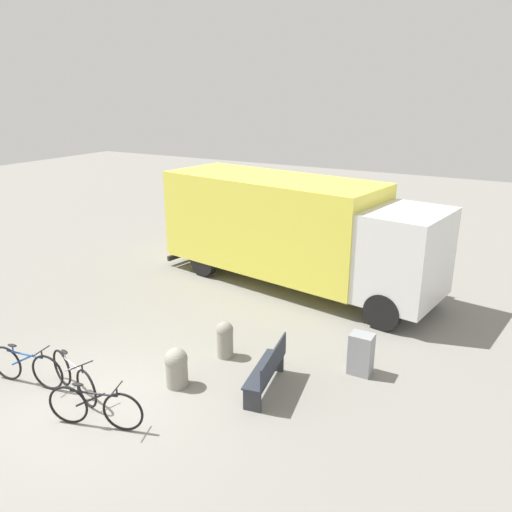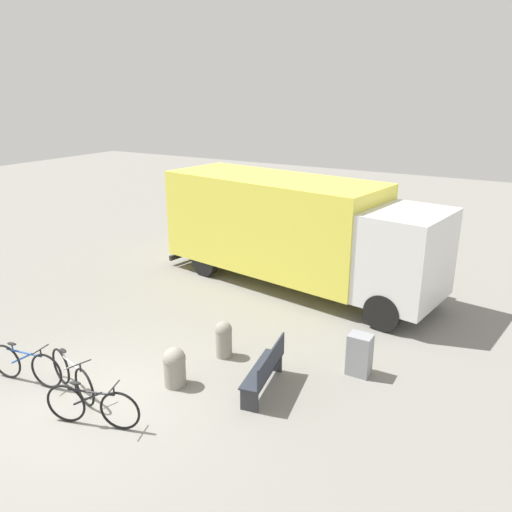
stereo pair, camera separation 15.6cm
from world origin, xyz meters
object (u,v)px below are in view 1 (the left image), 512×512
Objects in this scene: delivery_truck at (292,228)px; park_bench at (269,368)px; bicycle_near at (26,367)px; bicycle_far at (95,407)px; bollard_near_bench at (177,366)px; bicycle_middle at (74,376)px; utility_box at (361,354)px; bollard_far_bench at (225,338)px.

delivery_truck is 5.45× the size of park_bench.
bicycle_far is at bearing -17.12° from bicycle_near.
bollard_near_bench is at bearing 57.84° from bicycle_far.
bicycle_middle is 1.94× the size of utility_box.
park_bench is 1.98× the size of bollard_near_bench.
utility_box is at bearing -39.46° from delivery_truck.
utility_box is at bearing 15.92° from bollard_far_bench.
park_bench is 1.82m from bollard_near_bench.
bollard_far_bench is (0.21, 1.43, 0.02)m from bollard_near_bench.
bicycle_near is 4.02m from bollard_far_bench.
bollard_near_bench is at bearing -143.47° from utility_box.
park_bench is at bearing 17.32° from bicycle_near.
bicycle_middle is at bearing -141.38° from bollard_near_bench.
bicycle_far is at bearing -8.64° from bicycle_middle.
delivery_truck is 10.80× the size of bollard_near_bench.
bicycle_far is 1.77m from bollard_near_bench.
bicycle_near and bicycle_middle have the same top height.
park_bench is at bearing 47.51° from bicycle_middle.
delivery_truck is 6.23m from bollard_near_bench.
park_bench is 1.94× the size of bollard_far_bench.
delivery_truck reaches higher than bicycle_middle.
utility_box reaches higher than bicycle_near.
delivery_truck reaches higher than utility_box.
park_bench is at bearing -25.54° from bollard_far_bench.
utility_box is at bearing 36.53° from bollard_near_bench.
bicycle_far is at bearing 129.40° from park_bench.
bicycle_near reaches higher than bollard_near_bench.
park_bench is 0.94× the size of bicycle_middle.
bollard_near_bench is 1.45m from bollard_far_bench.
bollard_near_bench is at bearing -77.40° from delivery_truck.
utility_box is (3.02, 2.24, 0.01)m from bollard_near_bench.
bicycle_middle is 1.01× the size of bicycle_far.
utility_box is (4.54, 3.45, 0.05)m from bicycle_middle.
bollard_far_bench is (2.83, 2.86, 0.05)m from bicycle_near.
bicycle_near is at bearing 106.58° from park_bench.
park_bench is 1.82× the size of utility_box.
bicycle_near and bicycle_far have the same top height.
bicycle_near is at bearing -151.43° from bollard_near_bench.
bicycle_near is 2.15× the size of bollard_near_bench.
park_bench is (2.06, -5.33, -1.28)m from delivery_truck.
park_bench is at bearing 31.51° from bicycle_far.
bicycle_near is at bearing -97.66° from delivery_truck.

